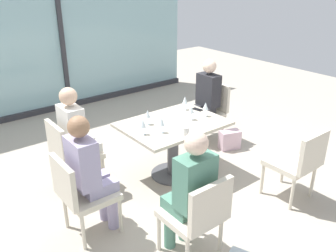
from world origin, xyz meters
The scene contains 21 objects.
ground_plane centered at (0.00, 0.00, 0.00)m, with size 12.00×12.00×0.00m, color #A89E8E.
window_wall_backdrop centered at (0.00, 3.20, 1.21)m, with size 5.39×0.10×2.70m.
dining_table_main centered at (0.00, 0.00, 0.54)m, with size 1.23×0.90×0.73m.
chair_front_left centered at (-0.75, -1.28, 0.50)m, with size 0.46×0.50×0.87m.
chair_far_right centered at (1.13, 0.50, 0.50)m, with size 0.50×0.46×0.87m.
chair_far_left centered at (-1.13, 0.50, 0.50)m, with size 0.50×0.46×0.87m.
chair_side_end centered at (-1.40, -0.34, 0.50)m, with size 0.50×0.46×0.87m.
chair_front_right centered at (0.75, -1.28, 0.50)m, with size 0.46×0.50×0.87m.
person_front_left centered at (-0.75, -1.17, 0.70)m, with size 0.34×0.39×1.26m.
person_far_right centered at (1.02, 0.50, 0.70)m, with size 0.39×0.34×1.26m.
person_far_left centered at (-1.02, 0.50, 0.70)m, with size 0.39×0.34×1.26m.
person_side_end centered at (-1.29, -0.34, 0.70)m, with size 0.39×0.34×1.26m.
wine_glass_0 centered at (0.23, -0.06, 0.86)m, with size 0.07×0.07×0.18m.
wine_glass_1 centered at (0.45, -0.09, 0.86)m, with size 0.07×0.07×0.18m.
wine_glass_2 centered at (0.40, 0.24, 0.86)m, with size 0.07×0.07×0.18m.
wine_glass_3 centered at (-0.29, -0.15, 0.86)m, with size 0.07×0.07×0.18m.
wine_glass_4 centered at (-0.48, -0.06, 0.86)m, with size 0.07×0.07×0.18m.
wine_glass_5 centered at (-0.27, 0.15, 0.86)m, with size 0.07×0.07×0.18m.
coffee_cup centered at (-0.10, -0.36, 0.78)m, with size 0.08×0.08×0.09m, color white.
cell_phone_on_table centered at (0.53, 0.14, 0.73)m, with size 0.07×0.14×0.01m, color black.
handbag_1 centered at (1.12, 0.06, 0.14)m, with size 0.30×0.16×0.28m, color beige.
Camera 1 is at (-2.53, -3.11, 2.44)m, focal length 38.38 mm.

